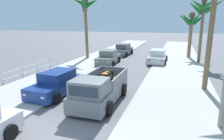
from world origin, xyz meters
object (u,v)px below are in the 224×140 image
car_left_far (108,57)px  palm_tree_right_back (192,22)px  car_left_mid (158,57)px  palm_tree_left_mid (204,10)px  pickup_truck (100,89)px  car_right_near (123,50)px  palm_tree_right_fore (86,9)px  car_left_near (57,84)px

car_left_far → palm_tree_right_back: (8.58, 6.60, 3.74)m
car_left_mid → palm_tree_left_mid: 6.86m
pickup_truck → car_right_near: 17.17m
car_left_far → palm_tree_right_fore: 6.71m
palm_tree_left_mid → car_left_near: bearing=-125.3°
car_left_mid → palm_tree_left_mid: palm_tree_left_mid is taller
palm_tree_right_fore → palm_tree_left_mid: 13.26m
car_left_near → palm_tree_left_mid: (9.58, 13.54, 5.04)m
palm_tree_right_fore → palm_tree_right_back: (12.19, 4.49, -1.50)m
pickup_truck → car_left_near: pickup_truck is taller
pickup_truck → palm_tree_right_back: palm_tree_right_back is taller
car_left_near → car_right_near: (-0.03, 16.41, 0.00)m
car_left_far → palm_tree_left_mid: bearing=19.7°
palm_tree_right_fore → car_left_far: bearing=-30.4°
car_right_near → palm_tree_right_fore: 7.62m
palm_tree_right_back → car_right_near: bearing=-178.0°
car_left_near → palm_tree_left_mid: palm_tree_left_mid is taller
pickup_truck → palm_tree_right_back: (5.46, 17.17, 3.64)m
car_left_near → palm_tree_left_mid: 17.34m
car_left_mid → palm_tree_right_back: size_ratio=0.74×
car_left_near → car_right_near: size_ratio=1.00×
car_left_far → palm_tree_right_fore: bearing=149.6°
car_left_mid → palm_tree_left_mid: size_ratio=0.61×
pickup_truck → palm_tree_right_fore: (-6.73, 12.68, 5.15)m
pickup_truck → car_left_far: bearing=106.5°
car_right_near → palm_tree_left_mid: size_ratio=0.62×
pickup_truck → palm_tree_left_mid: palm_tree_left_mid is taller
pickup_truck → palm_tree_right_back: 18.38m
palm_tree_right_fore → palm_tree_right_back: bearing=20.2°
car_right_near → palm_tree_right_fore: bearing=-130.5°
pickup_truck → car_left_mid: bearing=81.2°
car_left_mid → palm_tree_left_mid: bearing=15.9°
car_left_near → car_right_near: same height
car_right_near → palm_tree_left_mid: bearing=-16.6°
palm_tree_right_fore → palm_tree_right_back: 13.08m
palm_tree_right_fore → palm_tree_left_mid: size_ratio=1.05×
car_left_near → pickup_truck: bearing=-8.5°
pickup_truck → car_left_far: pickup_truck is taller
car_left_near → car_left_far: same height
palm_tree_left_mid → pickup_truck: bearing=-114.8°
car_left_mid → car_left_near: bearing=-112.6°
car_left_near → palm_tree_right_fore: 13.77m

